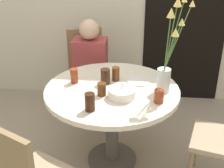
% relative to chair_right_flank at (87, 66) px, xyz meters
% --- Properties ---
extents(ground_plane, '(16.00, 16.00, 0.00)m').
position_rel_chair_right_flank_xyz_m(ground_plane, '(0.35, -0.87, -0.52)').
color(ground_plane, gray).
extents(doorway_panel, '(0.90, 0.01, 2.05)m').
position_rel_chair_right_flank_xyz_m(doorway_panel, '(1.05, 0.37, 0.50)').
color(doorway_panel, black).
rests_on(doorway_panel, ground_plane).
extents(dining_table, '(1.08, 1.08, 0.72)m').
position_rel_chair_right_flank_xyz_m(dining_table, '(0.35, -0.87, 0.07)').
color(dining_table, beige).
rests_on(dining_table, ground_plane).
extents(chair_right_flank, '(0.52, 0.52, 0.92)m').
position_rel_chair_right_flank_xyz_m(chair_right_flank, '(0.00, 0.00, 0.00)').
color(chair_right_flank, '#9E896B').
rests_on(chair_right_flank, ground_plane).
extents(birthday_cake, '(0.21, 0.21, 0.12)m').
position_rel_chair_right_flank_xyz_m(birthday_cake, '(0.44, -1.01, 0.23)').
color(birthday_cake, white).
rests_on(birthday_cake, dining_table).
extents(flower_vase, '(0.24, 0.27, 0.74)m').
position_rel_chair_right_flank_xyz_m(flower_vase, '(0.77, -0.89, 0.46)').
color(flower_vase, silver).
rests_on(flower_vase, dining_table).
extents(side_plate, '(0.19, 0.19, 0.01)m').
position_rel_chair_right_flank_xyz_m(side_plate, '(0.56, -0.74, 0.20)').
color(side_plate, silver).
rests_on(side_plate, dining_table).
extents(drink_glass_0, '(0.06, 0.06, 0.12)m').
position_rel_chair_right_flank_xyz_m(drink_glass_0, '(0.37, -0.72, 0.26)').
color(drink_glass_0, '#51280F').
rests_on(drink_glass_0, dining_table).
extents(drink_glass_1, '(0.07, 0.07, 0.10)m').
position_rel_chair_right_flank_xyz_m(drink_glass_1, '(0.72, -1.06, 0.25)').
color(drink_glass_1, maroon).
rests_on(drink_glass_1, dining_table).
extents(drink_glass_2, '(0.07, 0.07, 0.10)m').
position_rel_chair_right_flank_xyz_m(drink_glass_2, '(0.29, -0.99, 0.25)').
color(drink_glass_2, '#51280F').
rests_on(drink_glass_2, dining_table).
extents(drink_glass_3, '(0.08, 0.08, 0.13)m').
position_rel_chair_right_flank_xyz_m(drink_glass_3, '(0.29, -0.79, 0.26)').
color(drink_glass_3, '#33190C').
rests_on(drink_glass_3, dining_table).
extents(drink_glass_4, '(0.07, 0.07, 0.13)m').
position_rel_chair_right_flank_xyz_m(drink_glass_4, '(0.23, -1.22, 0.26)').
color(drink_glass_4, '#33190C').
rests_on(drink_glass_4, dining_table).
extents(drink_glass_5, '(0.06, 0.06, 0.12)m').
position_rel_chair_right_flank_xyz_m(drink_glass_5, '(0.03, -0.80, 0.26)').
color(drink_glass_5, maroon).
rests_on(drink_glass_5, dining_table).
extents(person_boy, '(0.34, 0.24, 1.08)m').
position_rel_chair_right_flank_xyz_m(person_boy, '(0.06, -0.15, -0.02)').
color(person_boy, '#383333').
rests_on(person_boy, ground_plane).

